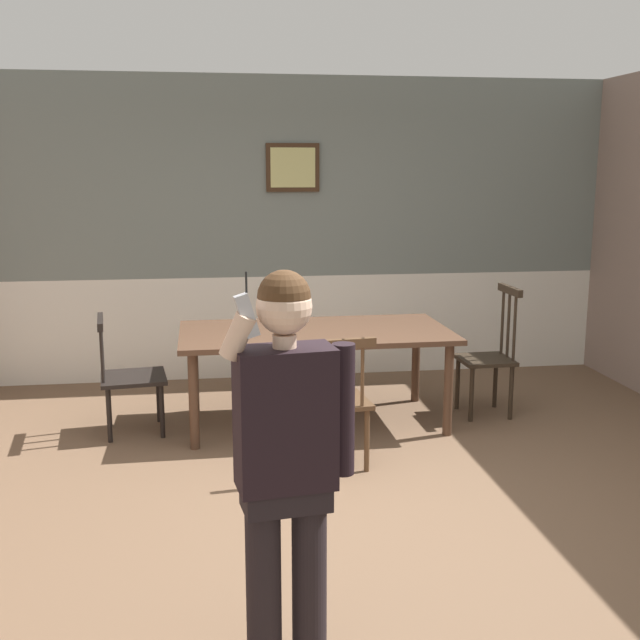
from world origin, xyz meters
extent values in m
plane|color=brown|center=(0.00, 0.00, 0.00)|extent=(6.92, 6.92, 0.00)
cube|color=slate|center=(0.00, 3.14, 1.90)|extent=(6.12, 0.12, 1.84)
cube|color=silver|center=(0.00, 3.15, 0.49)|extent=(6.12, 0.14, 0.98)
cube|color=silver|center=(0.00, 3.12, 0.98)|extent=(6.12, 0.05, 0.06)
cube|color=#382314|center=(0.00, 3.07, 1.99)|extent=(0.49, 0.03, 0.44)
cube|color=#C6C47A|center=(0.00, 3.05, 1.99)|extent=(0.41, 0.01, 0.36)
cube|color=#4C3323|center=(0.01, 1.65, 0.73)|extent=(2.10, 1.11, 0.04)
cylinder|color=#4C3323|center=(-0.92, 1.20, 0.35)|extent=(0.07, 0.07, 0.71)
cylinder|color=#4C3323|center=(0.96, 1.22, 0.35)|extent=(0.07, 0.07, 0.71)
cylinder|color=#4C3323|center=(-0.93, 2.08, 0.35)|extent=(0.07, 0.07, 0.71)
cylinder|color=#4C3323|center=(0.95, 2.10, 0.35)|extent=(0.07, 0.07, 0.71)
cube|color=black|center=(-1.38, 1.63, 0.43)|extent=(0.53, 0.53, 0.03)
cube|color=black|center=(-1.59, 1.60, 0.87)|extent=(0.10, 0.48, 0.06)
cylinder|color=black|center=(-1.61, 1.74, 0.67)|extent=(0.02, 0.02, 0.46)
cylinder|color=black|center=(-1.59, 1.60, 0.67)|extent=(0.02, 0.02, 0.46)
cylinder|color=black|center=(-1.58, 1.46, 0.67)|extent=(0.02, 0.02, 0.46)
cylinder|color=black|center=(-1.21, 1.84, 0.21)|extent=(0.04, 0.04, 0.41)
cylinder|color=black|center=(-1.16, 1.47, 0.21)|extent=(0.04, 0.04, 0.41)
cylinder|color=black|center=(-1.59, 1.80, 0.21)|extent=(0.04, 0.04, 0.41)
cylinder|color=black|center=(-1.54, 1.42, 0.21)|extent=(0.04, 0.04, 0.41)
cube|color=#513823|center=(0.03, 0.76, 0.45)|extent=(0.47, 0.47, 0.03)
cube|color=#513823|center=(0.05, 0.57, 0.89)|extent=(0.43, 0.09, 0.06)
cylinder|color=#513823|center=(-0.08, 0.55, 0.69)|extent=(0.02, 0.02, 0.45)
cylinder|color=#513823|center=(0.05, 0.57, 0.69)|extent=(0.02, 0.02, 0.45)
cylinder|color=#513823|center=(0.18, 0.58, 0.69)|extent=(0.02, 0.02, 0.45)
cylinder|color=#513823|center=(-0.16, 0.91, 0.22)|extent=(0.04, 0.04, 0.43)
cylinder|color=#513823|center=(0.18, 0.95, 0.22)|extent=(0.04, 0.04, 0.43)
cylinder|color=#513823|center=(-0.13, 0.57, 0.22)|extent=(0.04, 0.04, 0.43)
cylinder|color=#513823|center=(0.22, 0.61, 0.22)|extent=(0.04, 0.04, 0.43)
cube|color=#2D2319|center=(1.41, 1.67, 0.46)|extent=(0.42, 0.42, 0.03)
cube|color=#2D2319|center=(1.59, 1.67, 1.03)|extent=(0.05, 0.41, 0.06)
cylinder|color=#2D2319|center=(1.60, 1.55, 0.76)|extent=(0.02, 0.02, 0.58)
cylinder|color=#2D2319|center=(1.59, 1.67, 0.76)|extent=(0.02, 0.02, 0.58)
cylinder|color=#2D2319|center=(1.59, 1.80, 0.76)|extent=(0.02, 0.02, 0.58)
cylinder|color=#2D2319|center=(1.24, 1.50, 0.22)|extent=(0.04, 0.04, 0.44)
cylinder|color=#2D2319|center=(1.24, 1.83, 0.22)|extent=(0.04, 0.04, 0.44)
cylinder|color=#2D2319|center=(1.57, 1.51, 0.22)|extent=(0.04, 0.04, 0.44)
cylinder|color=#2D2319|center=(1.57, 1.84, 0.22)|extent=(0.04, 0.04, 0.44)
cylinder|color=black|center=(-0.42, -1.34, 0.39)|extent=(0.14, 0.14, 0.78)
cylinder|color=black|center=(-0.60, -1.37, 0.39)|extent=(0.14, 0.14, 0.78)
cube|color=black|center=(-0.51, -1.36, 0.75)|extent=(0.36, 0.23, 0.12)
cube|color=black|center=(-0.51, -1.36, 1.05)|extent=(0.40, 0.25, 0.55)
cylinder|color=black|center=(-0.28, -1.32, 1.06)|extent=(0.09, 0.09, 0.52)
cylinder|color=beige|center=(-0.68, -1.39, 1.38)|extent=(0.16, 0.12, 0.19)
cylinder|color=beige|center=(-0.51, -1.36, 1.35)|extent=(0.09, 0.09, 0.05)
sphere|color=beige|center=(-0.51, -1.36, 1.48)|extent=(0.21, 0.21, 0.21)
sphere|color=#472D19|center=(-0.51, -1.36, 1.52)|extent=(0.20, 0.20, 0.20)
cube|color=#B7B7BC|center=(-0.65, -1.41, 1.46)|extent=(0.10, 0.05, 0.17)
cylinder|color=black|center=(-0.65, -1.41, 1.58)|extent=(0.01, 0.01, 0.08)
camera|label=1|loc=(-0.77, -4.13, 1.98)|focal=43.22mm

